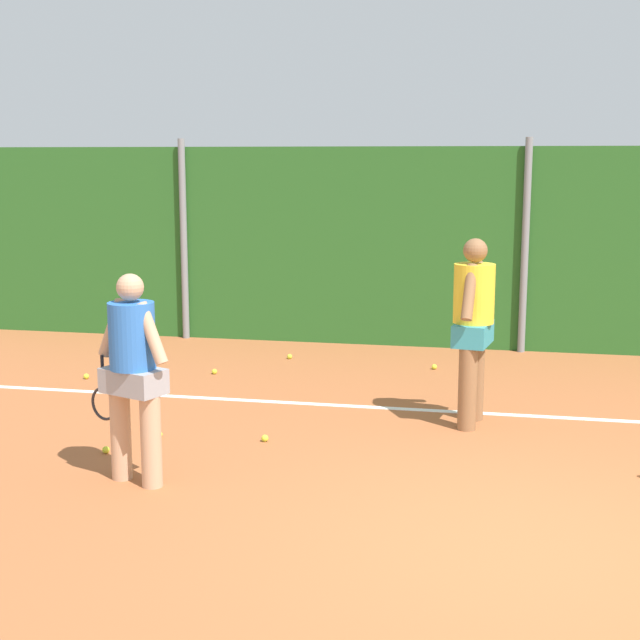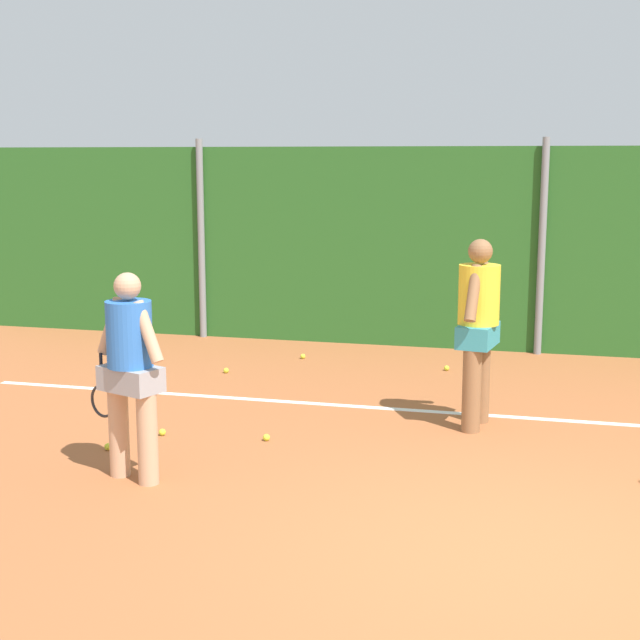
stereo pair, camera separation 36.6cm
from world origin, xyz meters
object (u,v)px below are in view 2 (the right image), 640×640
(tennis_ball_4, at_px, (99,374))
(tennis_ball_6, at_px, (162,432))
(tennis_ball_1, at_px, (447,368))
(tennis_ball_8, at_px, (108,447))
(tennis_ball_7, at_px, (266,437))
(tennis_ball_2, at_px, (303,356))
(tennis_ball_3, at_px, (226,370))
(player_midcourt, at_px, (478,323))
(player_foreground_near, at_px, (130,366))

(tennis_ball_4, bearing_deg, tennis_ball_6, -49.46)
(tennis_ball_1, distance_m, tennis_ball_8, 4.71)
(tennis_ball_1, distance_m, tennis_ball_7, 3.54)
(tennis_ball_2, xyz_separation_m, tennis_ball_3, (-0.71, -1.02, 0.00))
(tennis_ball_2, bearing_deg, tennis_ball_6, -96.77)
(tennis_ball_4, distance_m, tennis_ball_7, 3.36)
(tennis_ball_4, bearing_deg, tennis_ball_7, -35.07)
(tennis_ball_6, height_order, tennis_ball_8, same)
(tennis_ball_2, height_order, tennis_ball_3, same)
(player_midcourt, height_order, tennis_ball_1, player_midcourt)
(player_foreground_near, height_order, tennis_ball_1, player_foreground_near)
(player_foreground_near, relative_size, player_midcourt, 0.93)
(player_midcourt, height_order, tennis_ball_3, player_midcourt)
(player_midcourt, bearing_deg, tennis_ball_2, 53.67)
(player_foreground_near, bearing_deg, tennis_ball_7, -100.01)
(player_foreground_near, height_order, tennis_ball_7, player_foreground_near)
(player_midcourt, bearing_deg, tennis_ball_7, 126.45)
(player_midcourt, xyz_separation_m, tennis_ball_8, (-3.19, -1.57, -1.02))
(tennis_ball_1, relative_size, tennis_ball_2, 1.00)
(player_midcourt, xyz_separation_m, tennis_ball_1, (-0.54, 2.32, -1.02))
(tennis_ball_8, bearing_deg, tennis_ball_3, 89.77)
(tennis_ball_1, relative_size, tennis_ball_8, 1.00)
(tennis_ball_2, relative_size, tennis_ball_3, 1.00)
(player_midcourt, distance_m, tennis_ball_8, 3.70)
(tennis_ball_8, bearing_deg, tennis_ball_1, 55.76)
(tennis_ball_2, xyz_separation_m, tennis_ball_6, (-0.42, -3.58, 0.00))
(player_foreground_near, height_order, player_midcourt, player_midcourt)
(player_foreground_near, bearing_deg, player_midcourt, -118.96)
(tennis_ball_7, bearing_deg, tennis_ball_8, -154.79)
(tennis_ball_6, bearing_deg, player_foreground_near, -77.08)
(tennis_ball_3, bearing_deg, tennis_ball_7, -62.16)
(player_foreground_near, xyz_separation_m, tennis_ball_4, (-1.99, 3.18, -0.94))
(tennis_ball_1, bearing_deg, tennis_ball_8, -124.24)
(player_foreground_near, distance_m, tennis_ball_7, 1.74)
(tennis_ball_1, relative_size, tennis_ball_4, 1.00)
(tennis_ball_1, xyz_separation_m, tennis_ball_8, (-2.65, -3.90, 0.00))
(player_midcourt, distance_m, tennis_ball_1, 2.59)
(tennis_ball_1, bearing_deg, tennis_ball_7, -112.14)
(tennis_ball_4, bearing_deg, player_foreground_near, -57.95)
(tennis_ball_7, relative_size, tennis_ball_8, 1.00)
(player_foreground_near, distance_m, tennis_ball_8, 1.27)
(player_midcourt, xyz_separation_m, tennis_ball_6, (-2.89, -1.04, -1.02))
(tennis_ball_3, distance_m, tennis_ball_4, 1.54)
(tennis_ball_1, distance_m, tennis_ball_3, 2.76)
(tennis_ball_1, bearing_deg, tennis_ball_6, -124.98)
(tennis_ball_7, xyz_separation_m, tennis_ball_8, (-1.32, -0.62, 0.00))
(player_midcourt, bearing_deg, tennis_ball_4, 87.54)
(tennis_ball_1, xyz_separation_m, tennis_ball_3, (-2.64, -0.80, 0.00))
(tennis_ball_6, relative_size, tennis_ball_7, 1.00)
(tennis_ball_4, xyz_separation_m, tennis_ball_7, (2.75, -1.93, 0.00))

